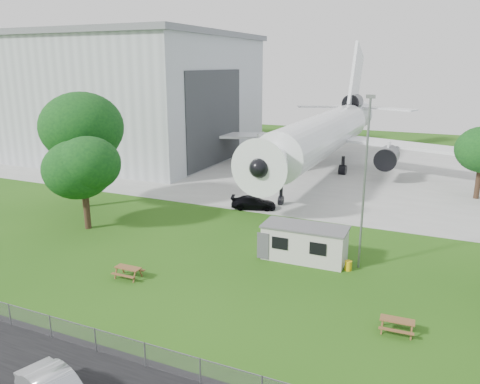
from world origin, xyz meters
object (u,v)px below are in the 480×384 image
at_px(airliner, 325,132).
at_px(site_cabin, 305,243).
at_px(hangar, 107,94).
at_px(picnic_west, 129,278).
at_px(picnic_east, 396,332).

relative_size(airliner, site_cabin, 7.04).
xyz_separation_m(hangar, site_cabin, (42.21, -30.01, -8.09)).
bearing_deg(hangar, airliner, -0.22).
bearing_deg(picnic_west, picnic_east, 0.75).
bearing_deg(site_cabin, airliner, 101.80).
bearing_deg(hangar, picnic_east, -37.04).
bearing_deg(picnic_west, airliner, 83.52).
distance_m(hangar, airliner, 36.21).
distance_m(airliner, picnic_west, 38.32).
height_order(site_cabin, picnic_west, site_cabin).
bearing_deg(picnic_east, picnic_west, 178.79).
height_order(site_cabin, picnic_east, site_cabin).
relative_size(picnic_west, picnic_east, 1.00).
height_order(hangar, picnic_west, hangar).
relative_size(airliner, picnic_east, 26.52).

